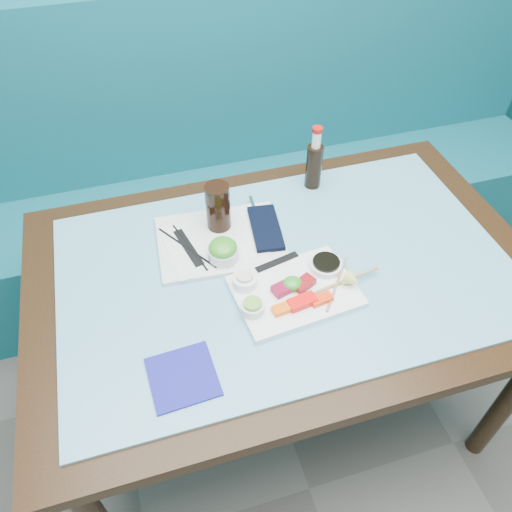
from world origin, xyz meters
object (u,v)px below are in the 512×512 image
object	(u,v)px
sashimi_plate	(295,291)
blue_napkin	(183,377)
serving_tray	(221,241)
cola_bottle_body	(314,167)
cola_glass	(218,207)
booth_bench	(220,192)
dining_table	(285,288)
seaweed_bowl	(223,254)

from	to	relation	value
sashimi_plate	blue_napkin	bearing A→B (deg)	-159.50
serving_tray	blue_napkin	size ratio (longest dim) A/B	2.37
sashimi_plate	cola_bottle_body	bearing A→B (deg)	57.86
cola_glass	blue_napkin	size ratio (longest dim) A/B	0.97
serving_tray	sashimi_plate	bearing A→B (deg)	-55.78
booth_bench	cola_bottle_body	size ratio (longest dim) A/B	20.64
dining_table	blue_napkin	world-z (taller)	blue_napkin
cola_bottle_body	cola_glass	bearing A→B (deg)	-160.71
dining_table	seaweed_bowl	bearing A→B (deg)	156.26
booth_bench	serving_tray	xyz separation A→B (m)	(-0.15, -0.69, 0.39)
seaweed_bowl	blue_napkin	size ratio (longest dim) A/B	0.57
sashimi_plate	blue_napkin	size ratio (longest dim) A/B	2.08
serving_tray	blue_napkin	bearing A→B (deg)	-111.07
cola_bottle_body	sashimi_plate	bearing A→B (deg)	-116.63
blue_napkin	cola_bottle_body	bearing A→B (deg)	47.00
booth_bench	sashimi_plate	size ratio (longest dim) A/B	9.67
booth_bench	dining_table	xyz separation A→B (m)	(0.00, -0.84, 0.29)
booth_bench	seaweed_bowl	bearing A→B (deg)	-101.72
seaweed_bowl	blue_napkin	bearing A→B (deg)	-118.61
sashimi_plate	booth_bench	bearing A→B (deg)	83.90
dining_table	blue_napkin	bearing A→B (deg)	-142.89
dining_table	cola_bottle_body	world-z (taller)	cola_bottle_body
serving_tray	booth_bench	bearing A→B (deg)	81.86
booth_bench	serving_tray	bearing A→B (deg)	-102.16
sashimi_plate	blue_napkin	xyz separation A→B (m)	(-0.33, -0.16, -0.00)
dining_table	blue_napkin	size ratio (longest dim) A/B	9.37
dining_table	cola_bottle_body	size ratio (longest dim) A/B	9.63
seaweed_bowl	cola_glass	distance (m)	0.14
cola_glass	booth_bench	bearing A→B (deg)	77.68
booth_bench	seaweed_bowl	distance (m)	0.89
serving_tray	cola_bottle_body	world-z (taller)	cola_bottle_body
dining_table	serving_tray	distance (m)	0.23
sashimi_plate	serving_tray	distance (m)	0.28
serving_tray	cola_bottle_body	bearing A→B (deg)	30.50
booth_bench	serving_tray	world-z (taller)	booth_bench
seaweed_bowl	cola_glass	size ratio (longest dim) A/B	0.59
dining_table	seaweed_bowl	world-z (taller)	seaweed_bowl
cola_glass	blue_napkin	xyz separation A→B (m)	(-0.20, -0.45, -0.08)
seaweed_bowl	blue_napkin	distance (m)	0.37
dining_table	cola_glass	bearing A→B (deg)	124.88
dining_table	cola_bottle_body	distance (m)	0.41
booth_bench	blue_napkin	size ratio (longest dim) A/B	20.08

